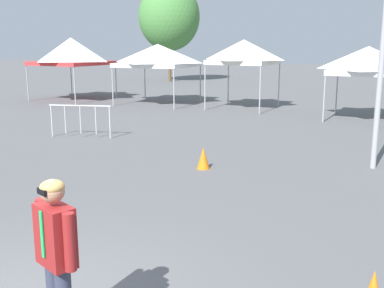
% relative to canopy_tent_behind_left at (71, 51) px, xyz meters
% --- Properties ---
extents(canopy_tent_behind_left, '(3.77, 3.77, 3.35)m').
position_rel_canopy_tent_behind_left_xyz_m(canopy_tent_behind_left, '(0.00, 0.00, 0.00)').
color(canopy_tent_behind_left, '#9E9EA3').
rests_on(canopy_tent_behind_left, ground).
extents(canopy_tent_right_of_center, '(3.61, 3.61, 3.01)m').
position_rel_canopy_tent_behind_left_xyz_m(canopy_tent_right_of_center, '(5.16, 0.33, -0.17)').
color(canopy_tent_right_of_center, '#9E9EA3').
rests_on(canopy_tent_right_of_center, ground).
extents(canopy_tent_center, '(2.97, 2.97, 3.22)m').
position_rel_canopy_tent_behind_left_xyz_m(canopy_tent_center, '(9.70, 0.36, 0.02)').
color(canopy_tent_center, '#9E9EA3').
rests_on(canopy_tent_center, ground).
extents(canopy_tent_left_of_center, '(2.95, 2.95, 2.93)m').
position_rel_canopy_tent_behind_left_xyz_m(canopy_tent_left_of_center, '(15.25, -0.82, -0.25)').
color(canopy_tent_left_of_center, '#9E9EA3').
rests_on(canopy_tent_left_of_center, ground).
extents(person_foreground, '(0.61, 0.38, 1.78)m').
position_rel_canopy_tent_behind_left_xyz_m(person_foreground, '(13.77, -17.49, -1.59)').
color(person_foreground, '#33384C').
rests_on(person_foreground, ground).
extents(tree_behind_tents_right, '(4.90, 4.90, 7.84)m').
position_rel_canopy_tent_behind_left_xyz_m(tree_behind_tents_right, '(-0.99, 13.59, 2.52)').
color(tree_behind_tents_right, brown).
rests_on(tree_behind_tents_right, ground).
extents(crowd_barrier_near_person, '(2.03, 0.62, 1.08)m').
position_rel_canopy_tent_behind_left_xyz_m(crowd_barrier_near_person, '(7.12, -8.56, -1.87)').
color(crowd_barrier_near_person, '#B7BABF').
rests_on(crowd_barrier_near_person, ground).
extents(traffic_cone_lot_center, '(0.32, 0.32, 0.53)m').
position_rel_canopy_tent_behind_left_xyz_m(traffic_cone_lot_center, '(12.32, -10.50, -2.36)').
color(traffic_cone_lot_center, orange).
rests_on(traffic_cone_lot_center, ground).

